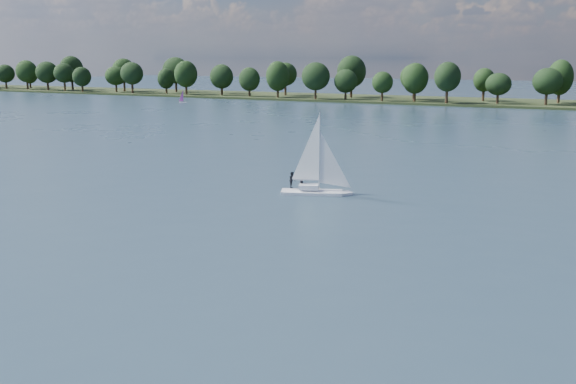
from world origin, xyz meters
name	(u,v)px	position (x,y,z in m)	size (l,w,h in m)	color
ground	(404,142)	(0.00, 100.00, 0.00)	(700.00, 700.00, 0.00)	#233342
far_shore	(503,104)	(0.00, 212.00, 0.00)	(660.00, 40.00, 1.50)	black
sailboat	(313,171)	(4.19, 51.54, 2.67)	(7.53, 4.48, 9.58)	white
dinghy_pink	(183,100)	(-97.89, 167.58, 1.10)	(2.93, 2.78, 4.64)	white
pontoon	(52,92)	(-190.42, 196.64, 0.00)	(4.00, 2.00, 0.50)	#5A5C5F
treeline	(481,79)	(-7.04, 207.84, 8.09)	(562.87, 73.68, 17.42)	black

